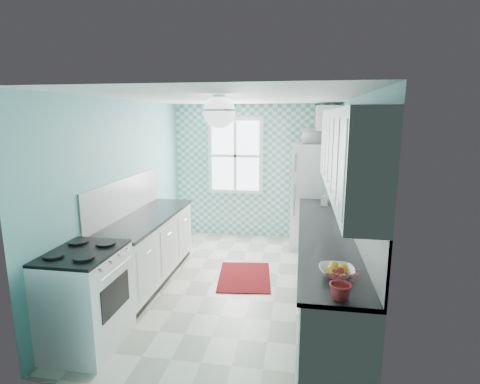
% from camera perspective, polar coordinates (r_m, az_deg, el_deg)
% --- Properties ---
extents(floor, '(3.00, 4.40, 0.02)m').
position_cam_1_polar(floor, '(5.34, -0.99, -13.90)').
color(floor, silver).
rests_on(floor, ground).
extents(ceiling, '(3.00, 4.40, 0.02)m').
position_cam_1_polar(ceiling, '(4.83, -1.10, 14.23)').
color(ceiling, white).
rests_on(ceiling, wall_back).
extents(wall_back, '(3.00, 0.02, 2.50)m').
position_cam_1_polar(wall_back, '(7.09, 2.16, 3.11)').
color(wall_back, '#66B1AE').
rests_on(wall_back, floor).
extents(wall_front, '(3.00, 0.02, 2.50)m').
position_cam_1_polar(wall_front, '(2.87, -9.08, -9.62)').
color(wall_front, '#66B1AE').
rests_on(wall_front, floor).
extents(wall_left, '(0.02, 4.40, 2.50)m').
position_cam_1_polar(wall_left, '(5.41, -16.99, 0.01)').
color(wall_left, '#66B1AE').
rests_on(wall_left, floor).
extents(wall_right, '(0.02, 4.40, 2.50)m').
position_cam_1_polar(wall_right, '(4.90, 16.62, -1.12)').
color(wall_right, '#66B1AE').
rests_on(wall_right, floor).
extents(accent_wall, '(3.00, 0.01, 2.50)m').
position_cam_1_polar(accent_wall, '(7.06, 2.14, 3.09)').
color(accent_wall, '#52AEA0').
rests_on(accent_wall, wall_back).
extents(window, '(1.04, 0.05, 1.44)m').
position_cam_1_polar(window, '(7.05, -0.70, 5.54)').
color(window, white).
rests_on(window, wall_back).
extents(backsplash_right, '(0.02, 3.60, 0.51)m').
position_cam_1_polar(backsplash_right, '(4.52, 16.92, -2.88)').
color(backsplash_right, white).
rests_on(backsplash_right, wall_right).
extents(backsplash_left, '(0.02, 2.15, 0.51)m').
position_cam_1_polar(backsplash_left, '(5.34, -17.09, -0.73)').
color(backsplash_left, white).
rests_on(backsplash_left, wall_left).
extents(upper_cabinets_right, '(0.33, 3.20, 0.90)m').
position_cam_1_polar(upper_cabinets_right, '(4.19, 15.74, 5.89)').
color(upper_cabinets_right, white).
rests_on(upper_cabinets_right, wall_right).
extents(upper_cabinet_fridge, '(0.40, 0.74, 0.40)m').
position_cam_1_polar(upper_cabinet_fridge, '(6.59, 13.30, 10.92)').
color(upper_cabinet_fridge, white).
rests_on(upper_cabinet_fridge, wall_right).
extents(ceiling_light, '(0.34, 0.34, 0.35)m').
position_cam_1_polar(ceiling_light, '(4.04, -3.18, 12.11)').
color(ceiling_light, silver).
rests_on(ceiling_light, ceiling).
extents(base_cabinets_right, '(0.60, 3.60, 0.90)m').
position_cam_1_polar(base_cabinets_right, '(4.73, 12.85, -11.57)').
color(base_cabinets_right, white).
rests_on(base_cabinets_right, floor).
extents(countertop_right, '(0.63, 3.60, 0.04)m').
position_cam_1_polar(countertop_right, '(4.56, 12.93, -6.12)').
color(countertop_right, black).
rests_on(countertop_right, base_cabinets_right).
extents(base_cabinets_left, '(0.60, 2.15, 0.90)m').
position_cam_1_polar(base_cabinets_left, '(5.43, -13.87, -8.56)').
color(base_cabinets_left, white).
rests_on(base_cabinets_left, floor).
extents(countertop_left, '(0.63, 2.15, 0.04)m').
position_cam_1_polar(countertop_left, '(5.28, -13.96, -3.77)').
color(countertop_left, black).
rests_on(countertop_left, base_cabinets_left).
extents(fridge, '(0.79, 0.79, 1.82)m').
position_cam_1_polar(fridge, '(6.69, 11.17, -0.54)').
color(fridge, white).
rests_on(fridge, floor).
extents(stove, '(0.66, 0.82, 0.99)m').
position_cam_1_polar(stove, '(4.14, -22.51, -14.61)').
color(stove, white).
rests_on(stove, floor).
extents(sink, '(0.57, 0.48, 0.53)m').
position_cam_1_polar(sink, '(5.44, 12.56, -3.16)').
color(sink, silver).
rests_on(sink, countertop_right).
extents(rug, '(0.84, 1.12, 0.02)m').
position_cam_1_polar(rug, '(5.52, 0.69, -12.79)').
color(rug, maroon).
rests_on(rug, floor).
extents(dish_towel, '(0.07, 0.27, 0.41)m').
position_cam_1_polar(dish_towel, '(5.77, 9.10, -6.82)').
color(dish_towel, '#63BFB6').
rests_on(dish_towel, base_cabinets_right).
extents(fruit_bowl, '(0.31, 0.31, 0.07)m').
position_cam_1_polar(fruit_bowl, '(3.37, 14.52, -11.61)').
color(fruit_bowl, silver).
rests_on(fruit_bowl, countertop_right).
extents(potted_plant, '(0.26, 0.23, 0.28)m').
position_cam_1_polar(potted_plant, '(2.94, 15.36, -12.95)').
color(potted_plant, '#A1200A').
rests_on(potted_plant, countertop_right).
extents(soap_bottle, '(0.12, 0.12, 0.21)m').
position_cam_1_polar(soap_bottle, '(5.84, 12.84, -1.00)').
color(soap_bottle, '#839EB4').
rests_on(soap_bottle, countertop_right).
extents(microwave, '(0.49, 0.33, 0.27)m').
position_cam_1_polar(microwave, '(6.56, 11.52, 8.42)').
color(microwave, white).
rests_on(microwave, fridge).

